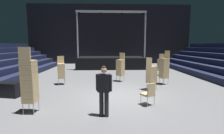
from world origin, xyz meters
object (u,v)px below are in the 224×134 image
chair_stack_mid_centre (164,68)px  chair_stack_mid_left (61,70)px  chair_stack_front_left (151,74)px  man_with_tie (104,88)px  chair_stack_rear_left (29,81)px  stage_riser (111,62)px  chair_stack_front_right (161,65)px  equipment_road_case (11,90)px  chair_stack_mid_right (120,67)px  loose_chair_near_man (149,93)px

chair_stack_mid_centre → chair_stack_mid_left: bearing=68.4°
chair_stack_front_left → chair_stack_mid_left: size_ratio=1.00×
man_with_tie → chair_stack_rear_left: size_ratio=0.74×
stage_riser → chair_stack_rear_left: stage_riser is taller
chair_stack_front_right → equipment_road_case: 10.58m
man_with_tie → chair_stack_rear_left: chair_stack_rear_left is taller
chair_stack_front_right → chair_stack_mid_right: (-3.52, -2.20, 0.08)m
man_with_tie → loose_chair_near_man: man_with_tie is taller
equipment_road_case → chair_stack_mid_centre: bearing=15.4°
chair_stack_front_right → chair_stack_mid_centre: bearing=-106.4°
chair_stack_front_left → chair_stack_mid_left: same height
chair_stack_front_right → chair_stack_mid_left: size_ratio=1.00×
chair_stack_front_right → loose_chair_near_man: 7.38m
stage_riser → chair_stack_front_right: (3.97, -4.77, 0.23)m
stage_riser → chair_stack_front_right: 6.21m
chair_stack_mid_centre → chair_stack_rear_left: size_ratio=0.89×
stage_riser → chair_stack_mid_left: 8.47m
chair_stack_front_right → man_with_tie: bearing=-121.9°
equipment_road_case → loose_chair_near_man: size_ratio=0.95×
chair_stack_mid_right → chair_stack_rear_left: 6.41m
chair_stack_front_left → chair_stack_rear_left: bearing=-85.6°
stage_riser → chair_stack_front_right: size_ratio=4.04×
stage_riser → chair_stack_front_right: bearing=-50.2°
man_with_tie → equipment_road_case: size_ratio=1.96×
chair_stack_mid_centre → chair_stack_rear_left: 7.68m
chair_stack_mid_left → chair_stack_rear_left: bearing=74.2°
chair_stack_mid_right → chair_stack_mid_centre: (2.68, -0.97, 0.08)m
chair_stack_mid_left → chair_stack_mid_centre: (6.49, -0.17, 0.17)m
chair_stack_mid_left → chair_stack_mid_centre: chair_stack_mid_centre is taller
chair_stack_front_left → loose_chair_near_man: (-0.74, -2.36, -0.37)m
stage_riser → chair_stack_mid_left: bearing=-113.4°
man_with_tie → chair_stack_front_left: (2.56, 3.35, -0.10)m
man_with_tie → chair_stack_mid_centre: 5.97m
chair_stack_rear_left → loose_chair_near_man: 4.56m
equipment_road_case → loose_chair_near_man: bearing=-12.5°
chair_stack_mid_left → equipment_road_case: bearing=37.6°
chair_stack_mid_right → chair_stack_front_left: bearing=164.2°
chair_stack_front_left → chair_stack_mid_centre: bearing=113.0°
man_with_tie → chair_stack_front_left: chair_stack_front_left is taller
man_with_tie → chair_stack_mid_left: size_ratio=0.98×
man_with_tie → chair_stack_mid_centre: size_ratio=0.83×
chair_stack_mid_right → equipment_road_case: size_ratio=2.18×
stage_riser → chair_stack_front_left: 9.45m
stage_riser → man_with_tie: (-0.61, -12.59, 0.33)m
loose_chair_near_man → man_with_tie: bearing=178.3°
chair_stack_front_left → chair_stack_front_right: 4.91m
chair_stack_front_left → chair_stack_rear_left: (-5.22, -2.94, 0.29)m
equipment_road_case → stage_riser: bearing=63.5°
stage_riser → equipment_road_case: size_ratio=8.06×
chair_stack_front_left → chair_stack_mid_left: 5.51m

